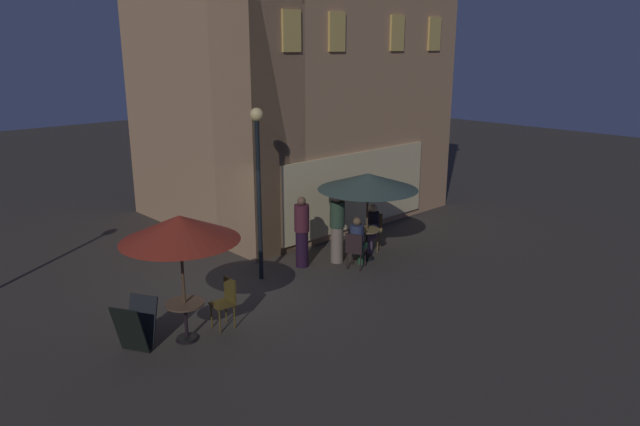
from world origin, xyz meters
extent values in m
plane|color=#3C362E|center=(0.00, 0.00, 0.00)|extent=(60.00, 60.00, 0.00)
cube|color=tan|center=(5.50, 1.67, 3.81)|extent=(7.87, 1.64, 7.63)
cube|color=tan|center=(2.39, 4.01, 3.81)|extent=(1.64, 6.31, 7.63)
cube|color=#E7C05B|center=(2.77, 0.82, 5.44)|extent=(0.55, 0.06, 0.95)
cube|color=#E7C05B|center=(4.26, 0.82, 5.44)|extent=(0.55, 0.06, 0.95)
cube|color=#E7C05B|center=(6.60, 0.82, 5.44)|extent=(0.55, 0.06, 0.95)
cube|color=#E7C05B|center=(8.31, 0.82, 5.44)|extent=(0.55, 0.06, 0.95)
cube|color=beige|center=(5.11, 0.81, 1.25)|extent=(5.51, 0.08, 2.10)
cylinder|color=black|center=(1.04, -0.03, 1.81)|extent=(0.10, 0.10, 3.62)
sphere|color=#FBD883|center=(1.04, -0.03, 3.71)|extent=(0.29, 0.29, 0.29)
cube|color=black|center=(-2.39, -1.06, 0.46)|extent=(0.52, 0.62, 0.89)
cube|color=black|center=(-2.70, -1.24, 0.46)|extent=(0.52, 0.62, 0.89)
cylinder|color=black|center=(3.74, -0.79, 0.01)|extent=(0.40, 0.40, 0.03)
cylinder|color=black|center=(3.74, -0.79, 0.37)|extent=(0.06, 0.06, 0.74)
cylinder|color=olive|center=(3.74, -0.79, 0.75)|extent=(0.64, 0.64, 0.03)
cylinder|color=black|center=(-1.73, -1.42, 0.01)|extent=(0.40, 0.40, 0.03)
cylinder|color=black|center=(-1.73, -1.42, 0.35)|extent=(0.06, 0.06, 0.69)
cylinder|color=brown|center=(-1.73, -1.42, 0.71)|extent=(0.69, 0.69, 0.03)
cylinder|color=black|center=(3.74, -0.79, 0.03)|extent=(0.36, 0.36, 0.06)
cylinder|color=brown|center=(3.74, -0.79, 1.06)|extent=(0.05, 0.05, 2.12)
cone|color=#364B42|center=(3.74, -0.79, 1.97)|extent=(2.43, 2.43, 0.39)
cylinder|color=black|center=(-1.73, -1.42, 0.03)|extent=(0.36, 0.36, 0.06)
cylinder|color=#4B3522|center=(-1.73, -1.42, 1.14)|extent=(0.05, 0.05, 2.29)
cone|color=maroon|center=(-1.73, -1.42, 2.11)|extent=(2.07, 2.07, 0.45)
cylinder|color=brown|center=(4.29, -0.67, 0.22)|extent=(0.03, 0.03, 0.44)
cylinder|color=brown|center=(4.12, -0.38, 0.22)|extent=(0.03, 0.03, 0.44)
cylinder|color=brown|center=(4.58, -0.51, 0.22)|extent=(0.03, 0.03, 0.44)
cylinder|color=brown|center=(4.42, -0.21, 0.22)|extent=(0.03, 0.03, 0.44)
cube|color=brown|center=(4.35, -0.44, 0.46)|extent=(0.58, 0.58, 0.04)
cube|color=brown|center=(4.52, -0.35, 0.70)|extent=(0.24, 0.39, 0.46)
cylinder|color=black|center=(3.18, -0.85, 0.21)|extent=(0.03, 0.03, 0.42)
cylinder|color=black|center=(3.31, -1.15, 0.21)|extent=(0.03, 0.03, 0.42)
cylinder|color=black|center=(2.88, -0.98, 0.21)|extent=(0.03, 0.03, 0.42)
cylinder|color=black|center=(3.00, -1.28, 0.21)|extent=(0.03, 0.03, 0.42)
cube|color=black|center=(3.09, -1.06, 0.44)|extent=(0.53, 0.53, 0.04)
cube|color=black|center=(2.92, -1.13, 0.68)|extent=(0.19, 0.39, 0.44)
cylinder|color=#4E3E17|center=(-1.15, -1.62, 0.24)|extent=(0.03, 0.03, 0.47)
cylinder|color=#4E3E17|center=(-1.13, -1.32, 0.24)|extent=(0.03, 0.03, 0.47)
cylinder|color=#4E3E17|center=(-0.84, -1.65, 0.24)|extent=(0.03, 0.03, 0.47)
cylinder|color=#4E3E17|center=(-0.82, -1.34, 0.24)|extent=(0.03, 0.03, 0.47)
cube|color=#4E3E17|center=(-0.98, -1.48, 0.49)|extent=(0.42, 0.42, 0.04)
cube|color=#4E3E17|center=(-0.81, -1.50, 0.73)|extent=(0.07, 0.39, 0.45)
cube|color=#57415E|center=(4.23, -0.51, 0.49)|extent=(0.47, 0.45, 0.14)
cylinder|color=#57415E|center=(4.09, -0.59, 0.24)|extent=(0.14, 0.14, 0.49)
cylinder|color=black|center=(4.35, -0.44, 0.76)|extent=(0.31, 0.31, 0.53)
sphere|color=tan|center=(4.35, -0.44, 1.12)|extent=(0.22, 0.22, 0.22)
cube|color=#244F2F|center=(3.22, -1.01, 0.49)|extent=(0.46, 0.44, 0.14)
cylinder|color=#244F2F|center=(3.37, -0.95, 0.24)|extent=(0.14, 0.14, 0.49)
cylinder|color=#293151|center=(3.09, -1.06, 0.78)|extent=(0.32, 0.32, 0.58)
sphere|color=brown|center=(3.09, -1.06, 1.16)|extent=(0.20, 0.20, 0.20)
cylinder|color=black|center=(2.23, -0.09, 0.44)|extent=(0.30, 0.30, 0.89)
cylinder|color=#471C27|center=(2.23, -0.09, 1.21)|extent=(0.36, 0.36, 0.64)
sphere|color=brown|center=(2.23, -0.09, 1.62)|extent=(0.20, 0.20, 0.20)
cylinder|color=#816E5E|center=(3.05, -0.45, 0.45)|extent=(0.31, 0.31, 0.90)
cylinder|color=#2B4230|center=(3.05, -0.45, 1.21)|extent=(0.36, 0.36, 0.62)
sphere|color=tan|center=(3.05, -0.45, 1.62)|extent=(0.22, 0.22, 0.22)
camera|label=1|loc=(-6.55, -10.05, 5.12)|focal=33.07mm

